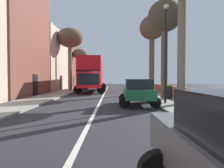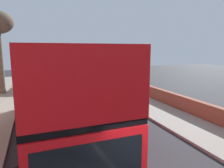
% 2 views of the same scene
% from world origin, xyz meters
% --- Properties ---
extents(double_decker_bus, '(3.80, 11.54, 4.06)m').
position_xyz_m(double_decker_bus, '(-1.70, 6.75, 2.36)').
color(double_decker_bus, red).
rests_on(double_decker_bus, ground).
extents(parked_car_white_left_2, '(2.52, 4.41, 1.62)m').
position_xyz_m(parked_car_white_left_2, '(-2.50, 19.35, 0.93)').
color(parked_car_white_left_2, silver).
rests_on(parked_car_white_left_2, ground).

